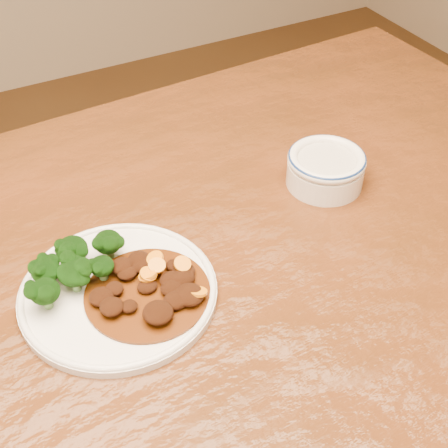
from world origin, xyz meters
name	(u,v)px	position (x,y,z in m)	size (l,w,h in m)	color
dining_table	(160,333)	(0.00, 0.00, 0.67)	(1.55, 0.98, 0.75)	#56270F
dinner_plate	(118,291)	(-0.04, 0.02, 0.76)	(0.24, 0.24, 0.02)	white
broccoli_florets	(73,266)	(-0.08, 0.05, 0.79)	(0.13, 0.09, 0.04)	#62924B
mince_stew	(154,289)	(-0.01, -0.01, 0.77)	(0.15, 0.15, 0.03)	#4F2408
dip_bowl	(326,168)	(0.31, 0.08, 0.78)	(0.12, 0.12, 0.05)	white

